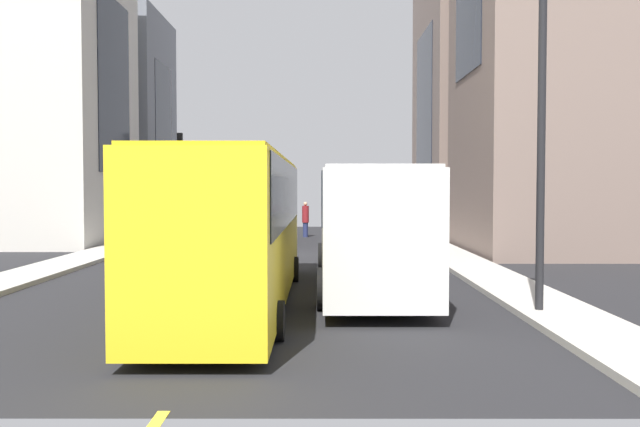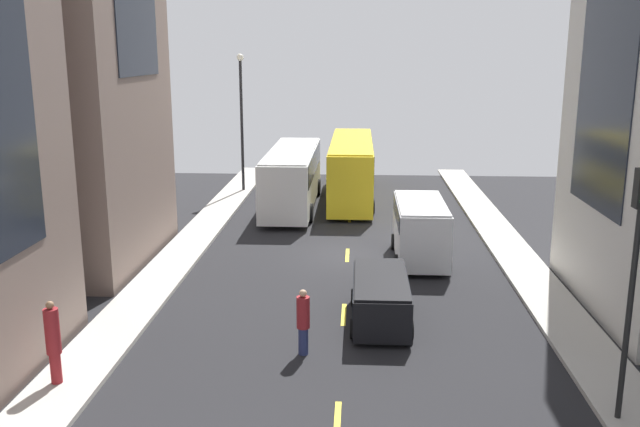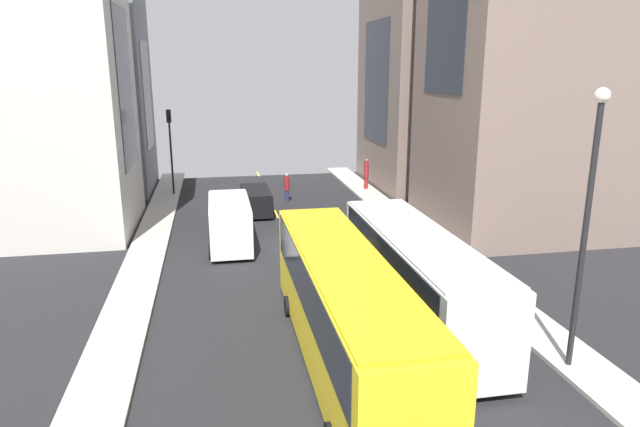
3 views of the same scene
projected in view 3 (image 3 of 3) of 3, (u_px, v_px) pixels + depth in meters
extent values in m
plane|color=black|center=(291.00, 247.00, 29.13)|extent=(40.52, 40.52, 0.00)
cube|color=#B2ADA3|center=(423.00, 238.00, 30.44)|extent=(1.88, 44.00, 0.15)
cube|color=#B2ADA3|center=(146.00, 255.00, 27.78)|extent=(1.88, 44.00, 0.15)
cube|color=yellow|center=(258.00, 174.00, 49.06)|extent=(0.16, 2.00, 0.01)
cube|color=yellow|center=(266.00, 191.00, 42.42)|extent=(0.16, 2.00, 0.01)
cube|color=yellow|center=(276.00, 214.00, 35.77)|extent=(0.16, 2.00, 0.01)
cube|color=yellow|center=(291.00, 247.00, 29.12)|extent=(0.16, 2.00, 0.01)
cube|color=yellow|center=(315.00, 301.00, 22.48)|extent=(0.16, 2.00, 0.01)
cube|color=yellow|center=(359.00, 399.00, 15.83)|extent=(0.16, 2.00, 0.01)
cube|color=#7A665B|center=(433.00, 82.00, 42.41)|extent=(9.02, 10.92, 16.13)
cube|color=#1E232D|center=(433.00, 82.00, 42.41)|extent=(9.11, 6.01, 8.87)
cube|color=slate|center=(100.00, 96.00, 40.85)|extent=(6.71, 8.28, 14.23)
cube|color=#1E232D|center=(100.00, 96.00, 40.85)|extent=(6.78, 4.55, 7.83)
cube|color=beige|center=(33.00, 89.00, 30.17)|extent=(9.59, 9.19, 15.97)
cube|color=#1E232D|center=(33.00, 89.00, 30.17)|extent=(9.68, 5.05, 8.78)
cube|color=silver|center=(416.00, 275.00, 20.36)|extent=(2.55, 11.19, 3.00)
cube|color=black|center=(417.00, 253.00, 20.14)|extent=(2.60, 10.29, 1.20)
cube|color=beige|center=(418.00, 235.00, 19.97)|extent=(2.45, 10.74, 0.08)
cylinder|color=black|center=(488.00, 349.00, 17.61)|extent=(0.46, 1.00, 1.00)
cylinder|color=black|center=(417.00, 356.00, 17.18)|extent=(0.46, 1.00, 1.00)
cylinder|color=black|center=(412.00, 272.00, 24.19)|extent=(0.46, 1.00, 1.00)
cylinder|color=black|center=(360.00, 276.00, 23.77)|extent=(0.46, 1.00, 1.00)
cube|color=yellow|center=(344.00, 311.00, 17.19)|extent=(2.45, 12.75, 3.30)
cube|color=black|center=(344.00, 285.00, 16.97)|extent=(2.50, 11.73, 1.48)
cube|color=gold|center=(344.00, 259.00, 16.76)|extent=(2.35, 12.24, 0.08)
cylinder|color=black|center=(422.00, 426.00, 14.03)|extent=(0.44, 0.76, 0.76)
cylinder|color=black|center=(348.00, 301.00, 21.53)|extent=(0.44, 0.76, 0.76)
cylinder|color=black|center=(291.00, 306.00, 21.12)|extent=(0.44, 0.76, 0.76)
cube|color=white|center=(230.00, 223.00, 28.76)|extent=(2.05, 5.19, 2.30)
cube|color=black|center=(229.00, 209.00, 28.57)|extent=(2.09, 4.77, 0.69)
cube|color=silver|center=(229.00, 201.00, 28.46)|extent=(1.97, 4.98, 0.08)
cylinder|color=black|center=(251.00, 250.00, 27.66)|extent=(0.37, 0.72, 0.72)
cylinder|color=black|center=(212.00, 252.00, 27.32)|extent=(0.37, 0.72, 0.72)
cylinder|color=black|center=(247.00, 231.00, 30.71)|extent=(0.37, 0.72, 0.72)
cylinder|color=black|center=(212.00, 233.00, 30.37)|extent=(0.37, 0.72, 0.72)
cube|color=black|center=(256.00, 200.00, 35.86)|extent=(1.79, 4.49, 1.30)
cube|color=black|center=(256.00, 195.00, 35.77)|extent=(1.83, 4.13, 0.55)
cube|color=black|center=(256.00, 190.00, 35.68)|extent=(1.72, 4.31, 0.08)
cylinder|color=black|center=(271.00, 213.00, 34.82)|extent=(0.32, 0.62, 0.62)
cylinder|color=black|center=(245.00, 214.00, 34.52)|extent=(0.32, 0.62, 0.62)
cylinder|color=black|center=(267.00, 203.00, 37.46)|extent=(0.32, 0.62, 0.62)
cylinder|color=black|center=(242.00, 204.00, 37.16)|extent=(0.32, 0.62, 0.62)
cylinder|color=navy|center=(287.00, 196.00, 38.90)|extent=(0.29, 0.29, 0.84)
cylinder|color=maroon|center=(287.00, 183.00, 38.67)|extent=(0.39, 0.39, 0.96)
sphere|color=tan|center=(287.00, 175.00, 38.52)|extent=(0.22, 0.22, 0.22)
cylinder|color=maroon|center=(366.00, 183.00, 42.36)|extent=(0.29, 0.29, 0.85)
cylinder|color=maroon|center=(366.00, 170.00, 42.09)|extent=(0.39, 0.39, 1.24)
sphere|color=#8C6647|center=(366.00, 160.00, 41.91)|extent=(0.22, 0.22, 0.22)
cylinder|color=black|center=(172.00, 159.00, 40.13)|extent=(0.14, 0.14, 5.19)
cube|color=black|center=(169.00, 116.00, 39.35)|extent=(0.32, 0.32, 0.90)
sphere|color=red|center=(169.00, 112.00, 39.45)|extent=(0.20, 0.20, 0.20)
sphere|color=orange|center=(169.00, 116.00, 39.52)|extent=(0.20, 0.20, 0.20)
sphere|color=green|center=(169.00, 119.00, 39.58)|extent=(0.20, 0.20, 0.20)
cylinder|color=black|center=(584.00, 241.00, 16.40)|extent=(0.18, 0.18, 8.08)
sphere|color=silver|center=(602.00, 95.00, 15.32)|extent=(0.44, 0.44, 0.44)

